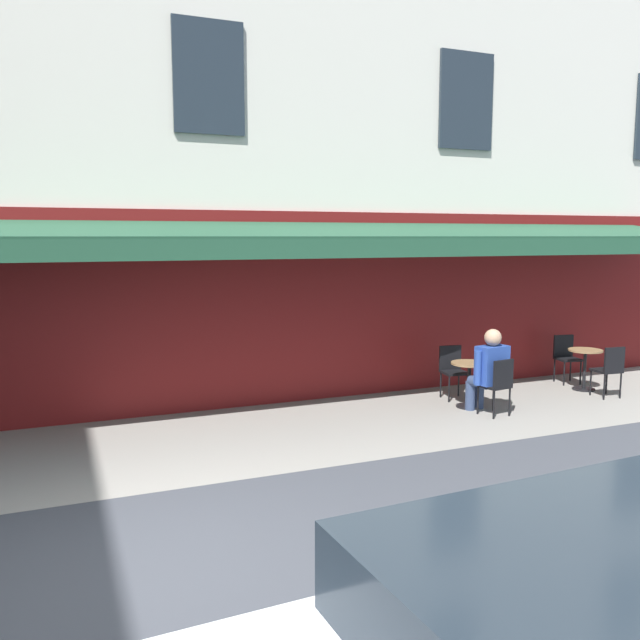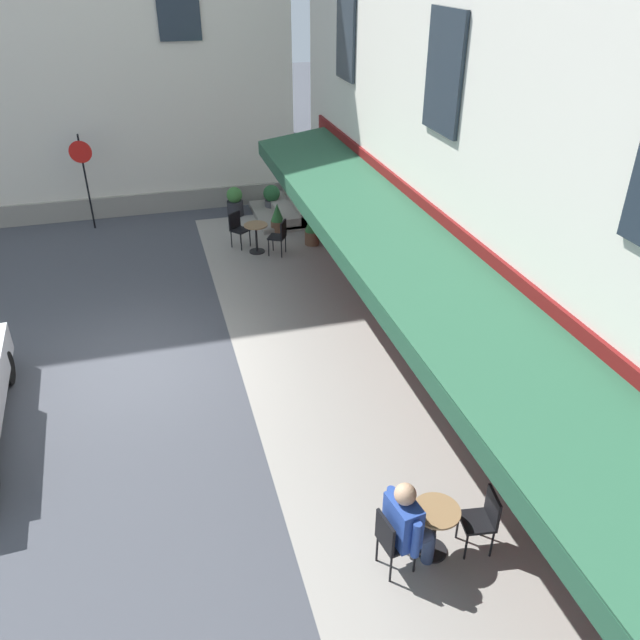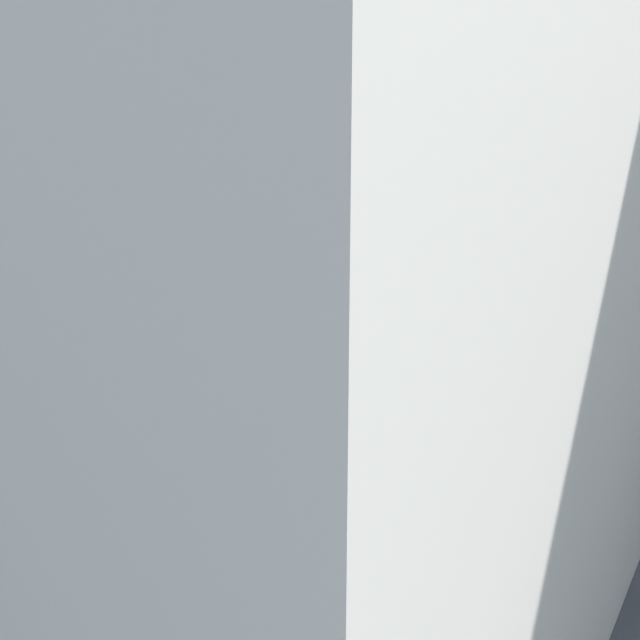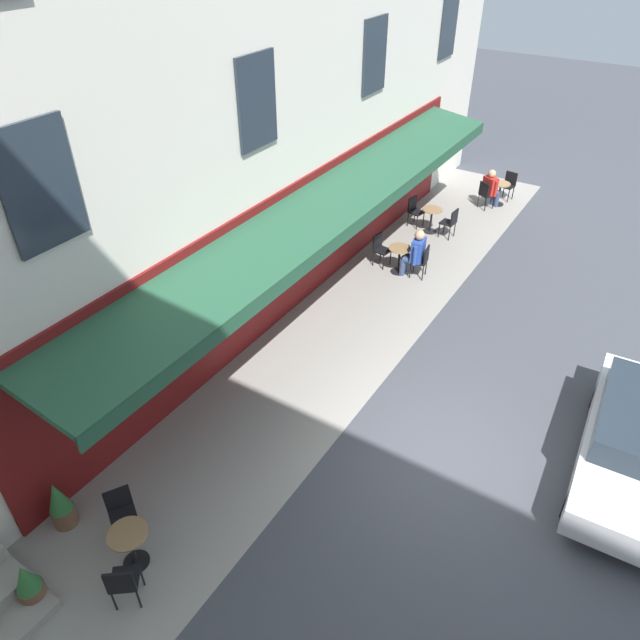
# 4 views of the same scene
# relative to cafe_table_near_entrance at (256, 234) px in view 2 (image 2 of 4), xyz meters

# --- Properties ---
(ground_plane) EXTENTS (70.00, 70.00, 0.00)m
(ground_plane) POSITION_rel_cafe_table_near_entrance_xyz_m (-4.35, 3.11, -0.49)
(ground_plane) COLOR #42444C
(sidewalk_cafe_terrace) EXTENTS (20.50, 3.20, 0.01)m
(sidewalk_cafe_terrace) POSITION_rel_cafe_table_near_entrance_xyz_m (-7.60, -0.29, -0.49)
(sidewalk_cafe_terrace) COLOR gray
(sidewalk_cafe_terrace) RESTS_ON ground_plane
(back_alley_steps) EXTENTS (2.40, 1.75, 0.60)m
(back_alley_steps) POSITION_rel_cafe_table_near_entrance_xyz_m (2.25, -1.49, -0.25)
(back_alley_steps) COLOR gray
(back_alley_steps) RESTS_ON ground_plane
(cafe_table_near_entrance) EXTENTS (0.60, 0.60, 0.75)m
(cafe_table_near_entrance) POSITION_rel_cafe_table_near_entrance_xyz_m (0.00, 0.00, 0.00)
(cafe_table_near_entrance) COLOR black
(cafe_table_near_entrance) RESTS_ON ground_plane
(cafe_chair_black_under_awning) EXTENTS (0.56, 0.56, 0.91)m
(cafe_chair_black_under_awning) POSITION_rel_cafe_table_near_entrance_xyz_m (0.50, 0.39, 0.06)
(cafe_chair_black_under_awning) COLOR black
(cafe_chair_black_under_awning) RESTS_ON ground_plane
(cafe_chair_black_kerbside) EXTENTS (0.55, 0.55, 0.91)m
(cafe_chair_black_kerbside) POSITION_rel_cafe_table_near_entrance_xyz_m (-0.32, -0.54, 0.06)
(cafe_chair_black_kerbside) COLOR black
(cafe_chair_black_kerbside) RESTS_ON ground_plane
(cafe_table_far_end) EXTENTS (0.60, 0.60, 0.75)m
(cafe_table_far_end) POSITION_rel_cafe_table_near_entrance_xyz_m (-9.89, -0.41, 0.00)
(cafe_table_far_end) COLOR black
(cafe_table_far_end) RESTS_ON ground_plane
(cafe_chair_black_corner_left) EXTENTS (0.46, 0.46, 0.91)m
(cafe_chair_black_corner_left) POSITION_rel_cafe_table_near_entrance_xyz_m (-9.99, 0.22, 0.06)
(cafe_chair_black_corner_left) COLOR black
(cafe_chair_black_corner_left) RESTS_ON ground_plane
(cafe_chair_black_back_row) EXTENTS (0.45, 0.45, 0.91)m
(cafe_chair_black_back_row) POSITION_rel_cafe_table_near_entrance_xyz_m (-9.99, -1.03, 0.06)
(cafe_chair_black_back_row) COLOR black
(cafe_chair_black_back_row) RESTS_ON ground_plane
(seated_patron_in_blue) EXTENTS (0.70, 0.63, 1.36)m
(seated_patron_in_blue) POSITION_rel_cafe_table_near_entrance_xyz_m (-9.96, 0.00, 0.23)
(seated_patron_in_blue) COLOR navy
(seated_patron_in_blue) RESTS_ON ground_plane
(no_parking_sign) EXTENTS (0.11, 0.59, 2.60)m
(no_parking_sign) POSITION_rel_cafe_table_near_entrance_xyz_m (2.81, 4.07, 1.30)
(no_parking_sign) COLOR black
(no_parking_sign) RESTS_ON ground_plane
(potted_plant_mid_terrace) EXTENTS (0.49, 0.49, 0.79)m
(potted_plant_mid_terrace) POSITION_rel_cafe_table_near_entrance_xyz_m (2.80, -0.99, -0.07)
(potted_plant_mid_terrace) COLOR #4C4C51
(potted_plant_mid_terrace) RESTS_ON ground_plane
(potted_plant_entrance_right) EXTENTS (0.37, 0.37, 0.81)m
(potted_plant_entrance_right) POSITION_rel_cafe_table_near_entrance_xyz_m (1.19, -0.81, -0.10)
(potted_plant_entrance_right) COLOR brown
(potted_plant_entrance_right) RESTS_ON ground_plane
(potted_plant_entrance_left) EXTENTS (0.47, 0.47, 0.85)m
(potted_plant_entrance_left) POSITION_rel_cafe_table_near_entrance_xyz_m (2.76, 0.11, -0.08)
(potted_plant_entrance_left) COLOR #2D2D33
(potted_plant_entrance_left) RESTS_ON ground_plane
(potted_plant_by_steps) EXTENTS (0.38, 0.38, 0.95)m
(potted_plant_by_steps) POSITION_rel_cafe_table_near_entrance_xyz_m (0.10, -1.49, -0.03)
(potted_plant_by_steps) COLOR brown
(potted_plant_by_steps) RESTS_ON ground_plane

